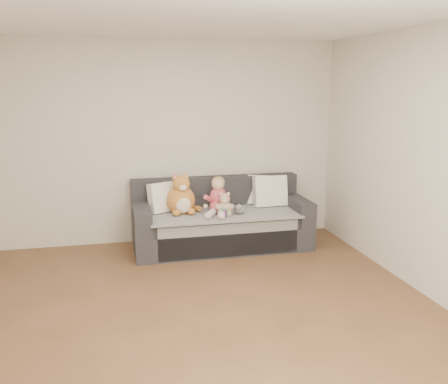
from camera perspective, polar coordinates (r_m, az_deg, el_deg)
name	(u,v)px	position (r m, az deg, el deg)	size (l,w,h in m)	color
room_shell	(193,169)	(4.46, -3.53, 2.64)	(5.00, 5.00, 5.00)	brown
sofa	(221,223)	(6.36, -0.39, -3.52)	(2.20, 0.94, 0.85)	#28282D
cushion_left	(164,197)	(6.27, -6.84, -0.58)	(0.44, 0.34, 0.38)	white
cushion_right_back	(264,190)	(6.63, 4.57, 0.25)	(0.46, 0.36, 0.40)	white
cushion_right_front	(270,191)	(6.53, 5.29, 0.12)	(0.44, 0.21, 0.41)	white
toddler	(218,198)	(6.13, -0.72, -0.70)	(0.33, 0.47, 0.46)	#CC4848
plush_cat	(182,198)	(6.16, -4.88, -0.66)	(0.43, 0.38, 0.53)	#A95F25
teddy_bear	(225,206)	(6.06, 0.07, -1.60)	(0.23, 0.18, 0.29)	tan
plush_cow	(239,209)	(6.13, 1.75, -1.95)	(0.12, 0.19, 0.15)	white
sippy_cup	(224,211)	(6.01, -0.03, -2.23)	(0.11, 0.09, 0.12)	#78328A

